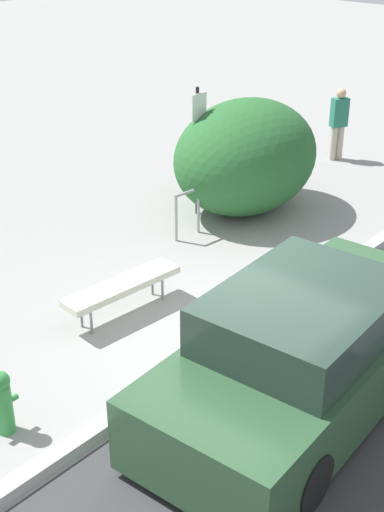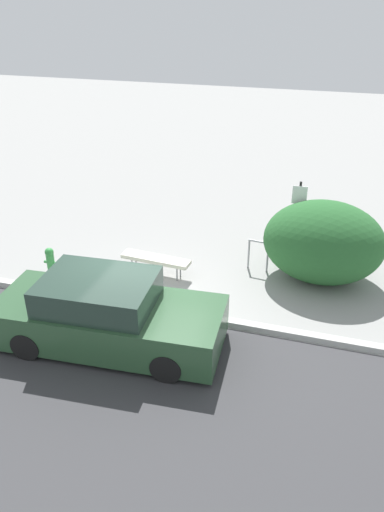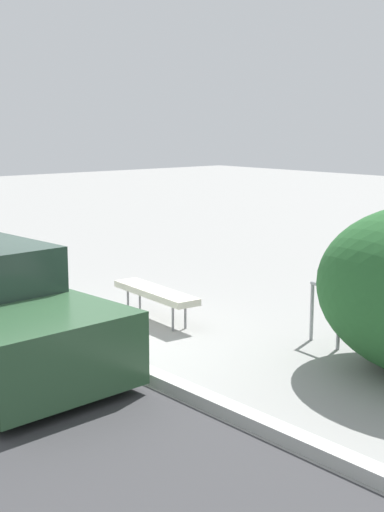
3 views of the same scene
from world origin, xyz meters
name	(u,v)px [view 3 (image 3 of 3)]	position (x,y,z in m)	size (l,w,h in m)	color
ground_plane	(76,347)	(0.00, 0.00, 0.00)	(60.00, 60.00, 0.00)	gray
curb	(76,342)	(0.00, 0.00, 0.07)	(60.00, 0.20, 0.13)	#B7B7B2
bench	(155,293)	(-0.36, 1.61, 0.43)	(1.81, 0.53, 0.48)	gray
bike_rack	(325,308)	(2.06, 2.60, 0.50)	(0.55, 0.11, 0.83)	#99999E
fire_hydrant	(27,275)	(-2.88, 0.79, 0.41)	(0.36, 0.22, 0.77)	#338C3F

